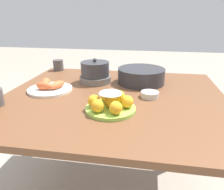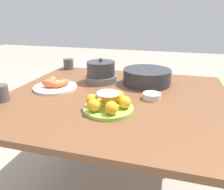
{
  "view_description": "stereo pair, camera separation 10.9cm",
  "coord_description": "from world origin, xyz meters",
  "px_view_note": "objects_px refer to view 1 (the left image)",
  "views": [
    {
      "loc": [
        0.18,
        -1.11,
        1.15
      ],
      "look_at": [
        0.01,
        -0.1,
        0.76
      ],
      "focal_mm": 35.0,
      "sensor_mm": 36.0,
      "label": 1
    },
    {
      "loc": [
        0.29,
        -1.08,
        1.15
      ],
      "look_at": [
        0.01,
        -0.1,
        0.76
      ],
      "focal_mm": 35.0,
      "sensor_mm": 36.0,
      "label": 2
    }
  ],
  "objects_px": {
    "cake_plate": "(110,103)",
    "cup_far": "(58,65)",
    "sauce_bowl": "(150,94)",
    "dining_table": "(113,110)",
    "warming_pot": "(95,73)",
    "seafood_platter": "(50,87)",
    "serving_bowl": "(141,75)"
  },
  "relations": [
    {
      "from": "cup_far",
      "to": "cake_plate",
      "type": "bearing_deg",
      "value": -51.63
    },
    {
      "from": "seafood_platter",
      "to": "cup_far",
      "type": "bearing_deg",
      "value": 106.54
    },
    {
      "from": "cake_plate",
      "to": "sauce_bowl",
      "type": "height_order",
      "value": "cake_plate"
    },
    {
      "from": "dining_table",
      "to": "cake_plate",
      "type": "xyz_separation_m",
      "value": [
        0.02,
        -0.19,
        0.12
      ]
    },
    {
      "from": "sauce_bowl",
      "to": "seafood_platter",
      "type": "distance_m",
      "value": 0.58
    },
    {
      "from": "warming_pot",
      "to": "sauce_bowl",
      "type": "bearing_deg",
      "value": -31.73
    },
    {
      "from": "sauce_bowl",
      "to": "cup_far",
      "type": "bearing_deg",
      "value": 146.27
    },
    {
      "from": "dining_table",
      "to": "sauce_bowl",
      "type": "distance_m",
      "value": 0.22
    },
    {
      "from": "seafood_platter",
      "to": "warming_pot",
      "type": "xyz_separation_m",
      "value": [
        0.23,
        0.2,
        0.05
      ]
    },
    {
      "from": "dining_table",
      "to": "cup_far",
      "type": "bearing_deg",
      "value": 136.94
    },
    {
      "from": "warming_pot",
      "to": "serving_bowl",
      "type": "bearing_deg",
      "value": 6.26
    },
    {
      "from": "sauce_bowl",
      "to": "warming_pot",
      "type": "height_order",
      "value": "warming_pot"
    },
    {
      "from": "cake_plate",
      "to": "sauce_bowl",
      "type": "distance_m",
      "value": 0.27
    },
    {
      "from": "dining_table",
      "to": "seafood_platter",
      "type": "distance_m",
      "value": 0.4
    },
    {
      "from": "serving_bowl",
      "to": "cup_far",
      "type": "height_order",
      "value": "serving_bowl"
    },
    {
      "from": "cake_plate",
      "to": "cup_far",
      "type": "distance_m",
      "value": 0.86
    },
    {
      "from": "serving_bowl",
      "to": "seafood_platter",
      "type": "relative_size",
      "value": 1.16
    },
    {
      "from": "sauce_bowl",
      "to": "seafood_platter",
      "type": "bearing_deg",
      "value": 178.09
    },
    {
      "from": "seafood_platter",
      "to": "warming_pot",
      "type": "distance_m",
      "value": 0.3
    },
    {
      "from": "seafood_platter",
      "to": "sauce_bowl",
      "type": "bearing_deg",
      "value": -1.91
    },
    {
      "from": "cake_plate",
      "to": "serving_bowl",
      "type": "xyz_separation_m",
      "value": [
        0.12,
        0.45,
        0.02
      ]
    },
    {
      "from": "cup_far",
      "to": "warming_pot",
      "type": "relative_size",
      "value": 0.41
    },
    {
      "from": "sauce_bowl",
      "to": "seafood_platter",
      "type": "relative_size",
      "value": 0.38
    },
    {
      "from": "cup_far",
      "to": "warming_pot",
      "type": "distance_m",
      "value": 0.45
    },
    {
      "from": "dining_table",
      "to": "seafood_platter",
      "type": "relative_size",
      "value": 4.73
    },
    {
      "from": "cake_plate",
      "to": "seafood_platter",
      "type": "relative_size",
      "value": 0.92
    },
    {
      "from": "warming_pot",
      "to": "cup_far",
      "type": "bearing_deg",
      "value": 144.41
    },
    {
      "from": "sauce_bowl",
      "to": "cake_plate",
      "type": "bearing_deg",
      "value": -132.33
    },
    {
      "from": "cake_plate",
      "to": "cup_far",
      "type": "relative_size",
      "value": 2.84
    },
    {
      "from": "sauce_bowl",
      "to": "warming_pot",
      "type": "distance_m",
      "value": 0.42
    },
    {
      "from": "serving_bowl",
      "to": "warming_pot",
      "type": "height_order",
      "value": "warming_pot"
    },
    {
      "from": "cake_plate",
      "to": "cup_far",
      "type": "xyz_separation_m",
      "value": [
        -0.53,
        0.68,
        0.01
      ]
    }
  ]
}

